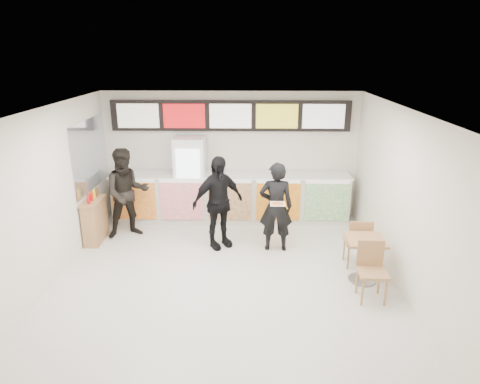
{
  "coord_description": "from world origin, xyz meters",
  "views": [
    {
      "loc": [
        0.42,
        -6.43,
        3.91
      ],
      "look_at": [
        0.26,
        1.2,
        1.34
      ],
      "focal_mm": 32.0,
      "sensor_mm": 36.0,
      "label": 1
    }
  ],
  "objects_px": {
    "drinks_fridge": "(191,180)",
    "customer_mid": "(218,202)",
    "customer_main": "(276,207)",
    "condiment_ledge": "(95,220)",
    "customer_left": "(127,193)",
    "service_counter": "(231,197)",
    "cafe_table": "(365,252)"
  },
  "relations": [
    {
      "from": "customer_mid",
      "to": "condiment_ledge",
      "type": "distance_m",
      "value": 2.68
    },
    {
      "from": "drinks_fridge",
      "to": "condiment_ledge",
      "type": "relative_size",
      "value": 1.83
    },
    {
      "from": "customer_main",
      "to": "customer_mid",
      "type": "height_order",
      "value": "customer_mid"
    },
    {
      "from": "service_counter",
      "to": "customer_main",
      "type": "relative_size",
      "value": 3.03
    },
    {
      "from": "drinks_fridge",
      "to": "customer_main",
      "type": "xyz_separation_m",
      "value": [
        1.91,
        -1.56,
        -0.08
      ]
    },
    {
      "from": "drinks_fridge",
      "to": "customer_left",
      "type": "distance_m",
      "value": 1.56
    },
    {
      "from": "drinks_fridge",
      "to": "customer_left",
      "type": "xyz_separation_m",
      "value": [
        -1.24,
        -0.94,
        -0.02
      ]
    },
    {
      "from": "customer_main",
      "to": "cafe_table",
      "type": "xyz_separation_m",
      "value": [
        1.47,
        -1.24,
        -0.36
      ]
    },
    {
      "from": "drinks_fridge",
      "to": "customer_left",
      "type": "bearing_deg",
      "value": -142.83
    },
    {
      "from": "customer_mid",
      "to": "condiment_ledge",
      "type": "bearing_deg",
      "value": 142.1
    },
    {
      "from": "drinks_fridge",
      "to": "customer_mid",
      "type": "height_order",
      "value": "drinks_fridge"
    },
    {
      "from": "service_counter",
      "to": "customer_mid",
      "type": "height_order",
      "value": "customer_mid"
    },
    {
      "from": "service_counter",
      "to": "customer_main",
      "type": "height_order",
      "value": "customer_main"
    },
    {
      "from": "customer_left",
      "to": "customer_mid",
      "type": "distance_m",
      "value": 2.05
    },
    {
      "from": "customer_main",
      "to": "condiment_ledge",
      "type": "bearing_deg",
      "value": -4.61
    },
    {
      "from": "customer_main",
      "to": "customer_mid",
      "type": "relative_size",
      "value": 0.95
    },
    {
      "from": "service_counter",
      "to": "customer_left",
      "type": "height_order",
      "value": "customer_left"
    },
    {
      "from": "cafe_table",
      "to": "condiment_ledge",
      "type": "bearing_deg",
      "value": 165.15
    },
    {
      "from": "customer_main",
      "to": "cafe_table",
      "type": "bearing_deg",
      "value": 140.14
    },
    {
      "from": "customer_main",
      "to": "customer_left",
      "type": "relative_size",
      "value": 0.94
    },
    {
      "from": "customer_main",
      "to": "condiment_ledge",
      "type": "distance_m",
      "value": 3.83
    },
    {
      "from": "drinks_fridge",
      "to": "condiment_ledge",
      "type": "bearing_deg",
      "value": -146.7
    },
    {
      "from": "service_counter",
      "to": "cafe_table",
      "type": "xyz_separation_m",
      "value": [
        2.44,
        -2.79,
        -0.01
      ]
    },
    {
      "from": "customer_main",
      "to": "customer_mid",
      "type": "distance_m",
      "value": 1.17
    },
    {
      "from": "drinks_fridge",
      "to": "customer_mid",
      "type": "distance_m",
      "value": 1.62
    },
    {
      "from": "condiment_ledge",
      "to": "service_counter",
      "type": "bearing_deg",
      "value": 23.43
    },
    {
      "from": "customer_main",
      "to": "condiment_ledge",
      "type": "height_order",
      "value": "customer_main"
    },
    {
      "from": "customer_left",
      "to": "condiment_ledge",
      "type": "height_order",
      "value": "customer_left"
    },
    {
      "from": "service_counter",
      "to": "customer_mid",
      "type": "distance_m",
      "value": 1.49
    },
    {
      "from": "customer_main",
      "to": "customer_left",
      "type": "distance_m",
      "value": 3.21
    },
    {
      "from": "service_counter",
      "to": "customer_mid",
      "type": "bearing_deg",
      "value": -97.71
    },
    {
      "from": "customer_mid",
      "to": "customer_main",
      "type": "bearing_deg",
      "value": -39.25
    }
  ]
}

